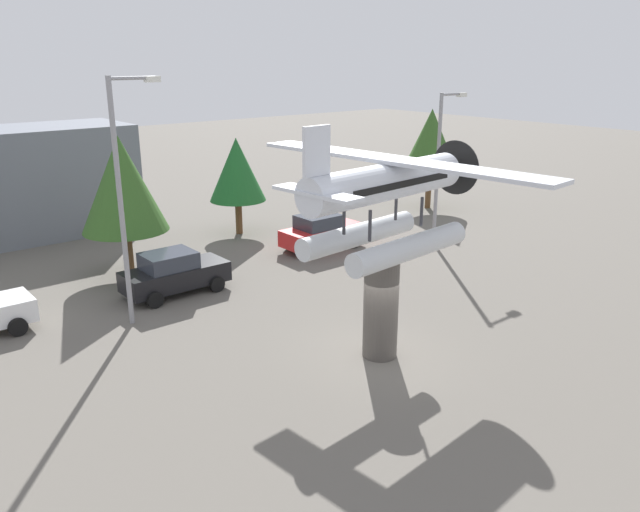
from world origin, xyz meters
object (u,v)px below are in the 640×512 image
object	(u,v)px
streetlight_secondary	(441,158)
tree_center_back	(237,170)
display_pedestal	(381,305)
floatplane_monument	(387,198)
car_mid_black	(174,273)
streetlight_primary	(124,187)
tree_east	(122,184)
tree_far_east	(431,139)
car_far_red	(321,232)

from	to	relation	value
streetlight_secondary	tree_center_back	bearing A→B (deg)	130.53
display_pedestal	floatplane_monument	size ratio (longest dim) A/B	0.33
floatplane_monument	car_mid_black	distance (m)	10.42
car_mid_black	streetlight_primary	world-z (taller)	streetlight_primary
tree_east	tree_center_back	world-z (taller)	tree_east
floatplane_monument	streetlight_secondary	world-z (taller)	streetlight_secondary
streetlight_primary	tree_far_east	distance (m)	22.27
tree_far_east	streetlight_primary	bearing A→B (deg)	-166.49
streetlight_secondary	car_mid_black	bearing A→B (deg)	171.89
display_pedestal	tree_center_back	size ratio (longest dim) A/B	0.67
display_pedestal	tree_center_back	bearing A→B (deg)	73.94
car_far_red	car_mid_black	bearing A→B (deg)	-173.37
display_pedestal	car_mid_black	world-z (taller)	display_pedestal
display_pedestal	floatplane_monument	distance (m)	3.40
display_pedestal	car_far_red	size ratio (longest dim) A/B	0.82
car_mid_black	tree_far_east	distance (m)	19.88
display_pedestal	car_far_red	world-z (taller)	display_pedestal
floatplane_monument	streetlight_primary	xyz separation A→B (m)	(-5.02, 7.47, -0.21)
car_mid_black	streetlight_secondary	bearing A→B (deg)	-8.11
tree_east	display_pedestal	bearing A→B (deg)	-76.52
floatplane_monument	tree_east	size ratio (longest dim) A/B	1.73
streetlight_primary	tree_center_back	bearing A→B (deg)	39.72
tree_east	floatplane_monument	bearing A→B (deg)	-75.94
floatplane_monument	tree_east	world-z (taller)	floatplane_monument
car_mid_black	tree_far_east	bearing A→B (deg)	10.37
car_mid_black	tree_far_east	xyz separation A→B (m)	(19.27, 3.53, 3.41)
car_mid_black	tree_far_east	size ratio (longest dim) A/B	0.69
floatplane_monument	tree_far_east	bearing A→B (deg)	32.19
floatplane_monument	tree_center_back	world-z (taller)	floatplane_monument
streetlight_primary	tree_east	bearing A→B (deg)	68.90
streetlight_primary	display_pedestal	bearing A→B (deg)	-56.85
car_mid_black	car_far_red	xyz separation A→B (m)	(8.46, 0.98, 0.00)
floatplane_monument	streetlight_primary	bearing A→B (deg)	118.77
tree_east	tree_far_east	world-z (taller)	tree_far_east
car_mid_black	tree_center_back	size ratio (longest dim) A/B	0.82
streetlight_secondary	tree_far_east	distance (m)	7.82
car_mid_black	floatplane_monument	bearing A→B (deg)	-73.90
car_mid_black	tree_center_back	bearing A→B (deg)	41.17
car_mid_black	display_pedestal	bearing A→B (deg)	-74.67
streetlight_primary	tree_east	distance (m)	5.38
car_mid_black	streetlight_secondary	size ratio (longest dim) A/B	0.56
display_pedestal	streetlight_secondary	xyz separation A→B (m)	(11.17, 7.20, 2.64)
display_pedestal	streetlight_secondary	bearing A→B (deg)	32.81
car_far_red	tree_center_back	xyz separation A→B (m)	(-1.59, 5.03, 2.58)
display_pedestal	car_mid_black	xyz separation A→B (m)	(-2.51, 9.15, -0.85)
streetlight_secondary	car_far_red	bearing A→B (deg)	150.65
tree_center_back	floatplane_monument	bearing A→B (deg)	-105.61
tree_east	car_mid_black	bearing A→B (deg)	-81.84
display_pedestal	tree_far_east	world-z (taller)	tree_far_east
streetlight_primary	tree_far_east	size ratio (longest dim) A/B	1.40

